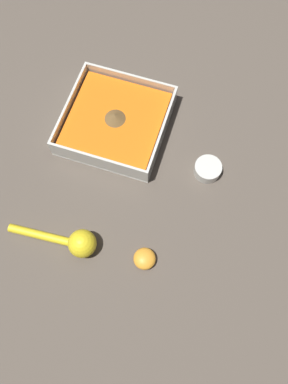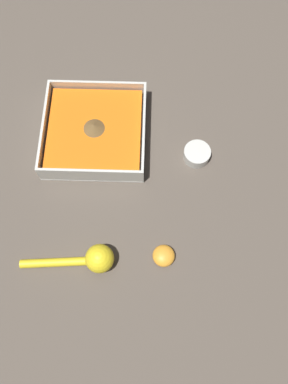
{
  "view_description": "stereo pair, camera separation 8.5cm",
  "coord_description": "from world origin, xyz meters",
  "px_view_note": "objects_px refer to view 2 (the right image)",
  "views": [
    {
      "loc": [
        0.19,
        -0.42,
        0.82
      ],
      "look_at": [
        0.1,
        -0.13,
        0.03
      ],
      "focal_mm": 35.0,
      "sensor_mm": 36.0,
      "label": 1
    },
    {
      "loc": [
        0.1,
        -0.43,
        0.82
      ],
      "look_at": [
        0.1,
        -0.13,
        0.03
      ],
      "focal_mm": 35.0,
      "sensor_mm": 36.0,
      "label": 2
    }
  ],
  "objects_px": {
    "square_dish": "(95,132)",
    "spice_bowl": "(197,154)",
    "lemon_squeezer": "(91,259)",
    "lemon_half": "(164,256)"
  },
  "relations": [
    {
      "from": "square_dish",
      "to": "spice_bowl",
      "type": "xyz_separation_m",
      "value": [
        0.25,
        -0.05,
        -0.01
      ]
    },
    {
      "from": "spice_bowl",
      "to": "lemon_half",
      "type": "relative_size",
      "value": 1.31
    },
    {
      "from": "square_dish",
      "to": "spice_bowl",
      "type": "relative_size",
      "value": 3.82
    },
    {
      "from": "square_dish",
      "to": "lemon_half",
      "type": "relative_size",
      "value": 5.01
    },
    {
      "from": "square_dish",
      "to": "lemon_half",
      "type": "height_order",
      "value": "square_dish"
    },
    {
      "from": "square_dish",
      "to": "lemon_squeezer",
      "type": "height_order",
      "value": "lemon_squeezer"
    },
    {
      "from": "lemon_squeezer",
      "to": "lemon_half",
      "type": "bearing_deg",
      "value": 1.19
    },
    {
      "from": "square_dish",
      "to": "lemon_half",
      "type": "xyz_separation_m",
      "value": [
        0.17,
        -0.3,
        -0.01
      ]
    },
    {
      "from": "lemon_squeezer",
      "to": "lemon_half",
      "type": "relative_size",
      "value": 4.21
    },
    {
      "from": "spice_bowl",
      "to": "lemon_squeezer",
      "type": "distance_m",
      "value": 0.35
    }
  ]
}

